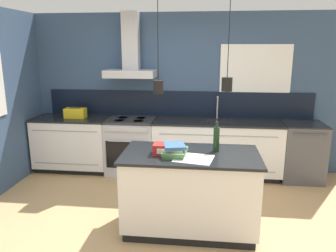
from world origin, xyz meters
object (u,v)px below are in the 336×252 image
(dishwasher, at_px, (301,151))
(red_supply_box, at_px, (165,149))
(yellow_toolbox, at_px, (75,113))
(oven_range, at_px, (131,146))
(book_stack, at_px, (174,150))
(bottle_on_island, at_px, (216,139))

(dishwasher, distance_m, red_supply_box, 2.65)
(red_supply_box, xyz_separation_m, yellow_toolbox, (-1.71, 1.72, 0.02))
(oven_range, height_order, dishwasher, same)
(red_supply_box, bearing_deg, oven_range, 114.31)
(book_stack, relative_size, red_supply_box, 1.49)
(book_stack, xyz_separation_m, red_supply_box, (-0.11, 0.03, -0.00))
(oven_range, relative_size, yellow_toolbox, 2.68)
(bottle_on_island, bearing_deg, book_stack, -157.07)
(red_supply_box, relative_size, yellow_toolbox, 0.72)
(dishwasher, height_order, bottle_on_island, bottle_on_island)
(dishwasher, xyz_separation_m, yellow_toolbox, (-3.66, 0.00, 0.54))
(oven_range, relative_size, bottle_on_island, 2.65)
(bottle_on_island, distance_m, book_stack, 0.50)
(dishwasher, bearing_deg, yellow_toolbox, 180.00)
(red_supply_box, bearing_deg, book_stack, -14.62)
(bottle_on_island, bearing_deg, dishwasher, 48.16)
(oven_range, distance_m, book_stack, 2.02)
(dishwasher, xyz_separation_m, bottle_on_island, (-1.39, -1.55, 0.60))
(bottle_on_island, relative_size, red_supply_box, 1.41)
(bottle_on_island, bearing_deg, oven_range, 130.78)
(yellow_toolbox, bearing_deg, red_supply_box, -45.22)
(dishwasher, xyz_separation_m, red_supply_box, (-1.95, -1.72, 0.51))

